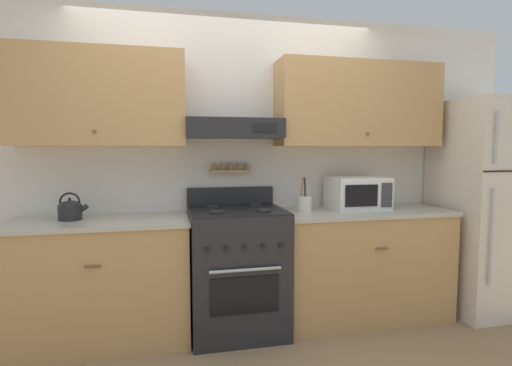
# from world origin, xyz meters

# --- Properties ---
(ground_plane) EXTENTS (16.00, 16.00, 0.00)m
(ground_plane) POSITION_xyz_m (0.00, 0.00, 0.00)
(ground_plane) COLOR #937551
(wall_back) EXTENTS (5.20, 0.46, 2.55)m
(wall_back) POSITION_xyz_m (0.03, 0.57, 1.47)
(wall_back) COLOR silver
(wall_back) RESTS_ON ground_plane
(counter_left) EXTENTS (1.29, 0.62, 0.92)m
(counter_left) POSITION_xyz_m (-1.01, 0.31, 0.46)
(counter_left) COLOR tan
(counter_left) RESTS_ON ground_plane
(counter_right) EXTENTS (1.43, 0.62, 0.92)m
(counter_right) POSITION_xyz_m (1.08, 0.31, 0.46)
(counter_right) COLOR tan
(counter_right) RESTS_ON ground_plane
(stove_range) EXTENTS (0.73, 0.67, 1.11)m
(stove_range) POSITION_xyz_m (-0.00, 0.28, 0.49)
(stove_range) COLOR #232326
(stove_range) RESTS_ON ground_plane
(refrigerator) EXTENTS (0.74, 0.74, 1.85)m
(refrigerator) POSITION_xyz_m (2.23, 0.24, 0.92)
(refrigerator) COLOR beige
(refrigerator) RESTS_ON ground_plane
(tea_kettle) EXTENTS (0.21, 0.16, 0.20)m
(tea_kettle) POSITION_xyz_m (-1.20, 0.35, 1.00)
(tea_kettle) COLOR #232326
(tea_kettle) RESTS_ON counter_left
(microwave) EXTENTS (0.47, 0.37, 0.27)m
(microwave) POSITION_xyz_m (1.06, 0.37, 1.06)
(microwave) COLOR white
(microwave) RESTS_ON counter_right
(utensil_crock) EXTENTS (0.12, 0.12, 0.28)m
(utensil_crock) POSITION_xyz_m (0.57, 0.35, 0.99)
(utensil_crock) COLOR silver
(utensil_crock) RESTS_ON counter_right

